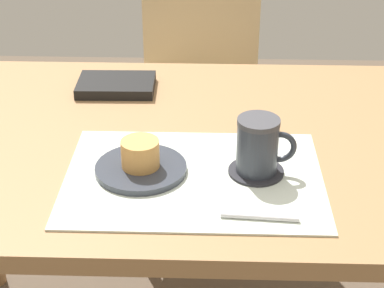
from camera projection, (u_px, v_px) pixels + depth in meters
name	position (u px, v px, depth m)	size (l,w,h in m)	color
dining_table	(196.00, 166.00, 1.36)	(1.35, 0.79, 0.71)	#997047
wooden_chair	(197.00, 74.00, 2.08)	(0.45, 0.45, 0.94)	#D1B27F
placemat	(191.00, 177.00, 1.18)	(0.47, 0.34, 0.00)	silver
pastry_plate	(141.00, 169.00, 1.19)	(0.17, 0.17, 0.01)	#333842
pastry	(140.00, 154.00, 1.18)	(0.07, 0.07, 0.05)	tan
coffee_coaster	(256.00, 171.00, 1.19)	(0.10, 0.10, 0.01)	#232328
coffee_mug	(259.00, 145.00, 1.16)	(0.11, 0.08, 0.11)	#2D333D
teaspoon	(260.00, 217.00, 1.06)	(0.01, 0.01, 0.13)	silver
small_book	(116.00, 85.00, 1.52)	(0.18, 0.12, 0.02)	black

